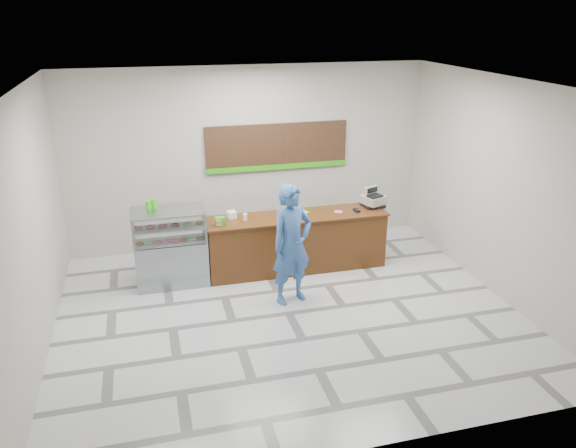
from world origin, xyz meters
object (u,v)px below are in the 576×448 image
object	(u,v)px
display_case	(171,246)
cash_register	(373,199)
serving_tray	(298,213)
customer	(292,245)
sales_counter	(296,242)

from	to	relation	value
display_case	cash_register	size ratio (longest dim) A/B	2.70
cash_register	serving_tray	size ratio (longest dim) A/B	1.12
cash_register	customer	size ratio (longest dim) A/B	0.25
customer	cash_register	bearing A→B (deg)	15.10
cash_register	customer	distance (m)	2.28
sales_counter	cash_register	xyz separation A→B (m)	(1.50, 0.13, 0.64)
sales_counter	customer	size ratio (longest dim) A/B	1.66
display_case	sales_counter	bearing A→B (deg)	0.01
cash_register	serving_tray	xyz separation A→B (m)	(-1.45, -0.04, -0.12)
sales_counter	serving_tray	bearing A→B (deg)	62.03
cash_register	serving_tray	distance (m)	1.46
display_case	cash_register	world-z (taller)	cash_register
sales_counter	customer	xyz separation A→B (m)	(-0.39, -1.13, 0.47)
display_case	customer	distance (m)	2.17
cash_register	serving_tray	world-z (taller)	cash_register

